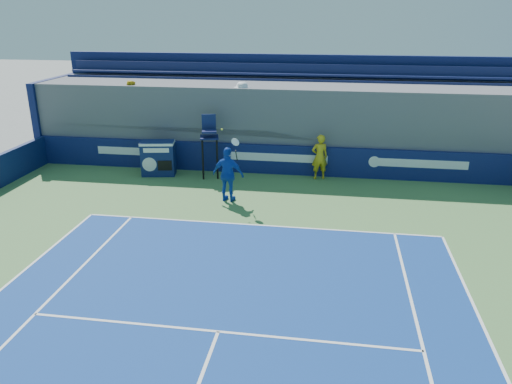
% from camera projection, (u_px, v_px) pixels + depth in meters
% --- Properties ---
extents(ball_person, '(0.74, 0.59, 1.77)m').
position_uv_depth(ball_person, '(320.00, 157.00, 19.37)').
color(ball_person, gold).
rests_on(ball_person, apron).
extents(back_hoarding, '(20.40, 0.21, 1.20)m').
position_uv_depth(back_hoarding, '(277.00, 160.00, 20.05)').
color(back_hoarding, '#0D174C').
rests_on(back_hoarding, ground).
extents(match_clock, '(1.43, 0.94, 1.40)m').
position_uv_depth(match_clock, '(158.00, 157.00, 19.88)').
color(match_clock, '#0F1B4C').
rests_on(match_clock, ground).
extents(umpire_chair, '(0.85, 0.85, 2.48)m').
position_uv_depth(umpire_chair, '(209.00, 140.00, 19.38)').
color(umpire_chair, black).
rests_on(umpire_chair, ground).
extents(tennis_player, '(1.19, 0.67, 2.57)m').
position_uv_depth(tennis_player, '(228.00, 174.00, 17.08)').
color(tennis_player, '#1542B1').
rests_on(tennis_player, apron).
extents(stadium_seating, '(21.00, 4.05, 4.40)m').
position_uv_depth(stadium_seating, '(283.00, 119.00, 21.53)').
color(stadium_seating, '#57575C').
rests_on(stadium_seating, ground).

